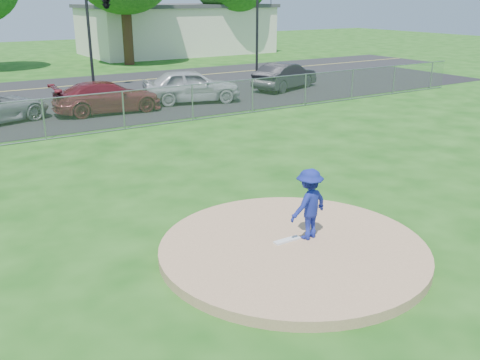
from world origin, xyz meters
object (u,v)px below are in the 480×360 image
object	(u,v)px
commercial_building	(177,29)
traffic_signal_right	(260,22)
parked_car_charcoal	(285,76)
parked_car_pearl	(191,86)
parked_car_darkred	(107,97)
pitcher	(309,204)
traffic_signal_center	(104,3)

from	to	relation	value
commercial_building	traffic_signal_right	bearing A→B (deg)	-96.29
parked_car_charcoal	parked_car_pearl	bearing A→B (deg)	76.02
commercial_building	parked_car_darkred	world-z (taller)	commercial_building
commercial_building	parked_car_darkred	xyz separation A→B (m)	(-14.44, -22.51, -1.46)
commercial_building	parked_car_pearl	xyz separation A→B (m)	(-10.15, -22.33, -1.34)
traffic_signal_right	pitcher	xyz separation A→B (m)	(-13.77, -21.88, -2.42)
pitcher	traffic_signal_right	bearing A→B (deg)	-132.60
traffic_signal_right	parked_car_pearl	size ratio (longest dim) A/B	1.18
commercial_building	parked_car_darkred	distance (m)	26.78
commercial_building	parked_car_pearl	distance (m)	24.56
pitcher	parked_car_charcoal	size ratio (longest dim) A/B	0.33
traffic_signal_right	parked_car_pearl	xyz separation A→B (m)	(-8.38, -6.33, -2.54)
traffic_signal_center	parked_car_pearl	xyz separation A→B (m)	(1.88, -6.33, -3.79)
traffic_signal_right	pitcher	distance (m)	25.97
traffic_signal_right	pitcher	size ratio (longest dim) A/B	3.77
pitcher	parked_car_darkred	xyz separation A→B (m)	(1.10, 15.37, -0.24)
traffic_signal_right	parked_car_darkred	xyz separation A→B (m)	(-12.67, -6.51, -2.66)
pitcher	parked_car_charcoal	distance (m)	20.01
pitcher	parked_car_pearl	xyz separation A→B (m)	(5.39, 15.56, -0.12)
pitcher	commercial_building	bearing A→B (deg)	-122.72
pitcher	parked_car_charcoal	world-z (taller)	pitcher
parked_car_darkred	parked_car_charcoal	size ratio (longest dim) A/B	1.07
traffic_signal_center	pitcher	distance (m)	22.46
traffic_signal_center	parked_car_darkred	xyz separation A→B (m)	(-2.41, -6.51, -3.91)
parked_car_darkred	parked_car_pearl	bearing A→B (deg)	-83.61
pitcher	parked_car_pearl	bearing A→B (deg)	-119.52
traffic_signal_right	parked_car_charcoal	world-z (taller)	traffic_signal_right
traffic_signal_center	parked_car_charcoal	world-z (taller)	traffic_signal_center
parked_car_darkred	commercial_building	bearing A→B (deg)	-28.78
commercial_building	traffic_signal_right	xyz separation A→B (m)	(-1.76, -16.00, 1.20)
traffic_signal_center	traffic_signal_right	size ratio (longest dim) A/B	1.00
commercial_building	parked_car_charcoal	size ratio (longest dim) A/B	3.69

